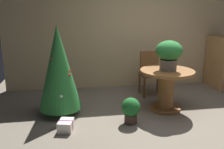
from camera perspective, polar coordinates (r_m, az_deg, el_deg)
The scene contains 9 objects.
ground_plane at distance 3.95m, azimuth 14.78°, elevation -11.43°, with size 6.60×6.60×0.00m, color #756B5B.
back_wall_panel at distance 5.65m, azimuth 6.46°, elevation 10.35°, with size 6.00×0.10×2.60m, color tan.
round_dining_table at distance 4.34m, azimuth 12.67°, elevation -2.37°, with size 0.93×0.93×0.73m.
flower_vase at distance 4.20m, azimuth 13.22°, elevation 4.91°, with size 0.44×0.44×0.51m.
wooden_chair_far at distance 5.13m, azimuth 9.05°, elevation 0.92°, with size 0.45×0.40×0.90m.
holiday_tree at distance 4.06m, azimuth -12.42°, elevation 1.53°, with size 0.71×0.71×1.50m.
gift_box_cream at distance 3.70m, azimuth -10.78°, elevation -11.71°, with size 0.26×0.30×0.16m.
wooden_cabinet at distance 6.09m, azimuth 24.44°, elevation 2.62°, with size 0.43×0.76×1.17m.
potted_plant at distance 3.81m, azimuth 4.45°, elevation -8.13°, with size 0.29×0.29×0.41m.
Camera 1 is at (-1.54, -3.22, 1.69)m, focal length 38.87 mm.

